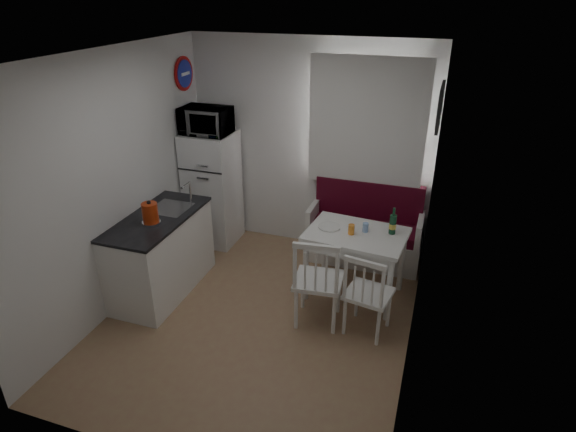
% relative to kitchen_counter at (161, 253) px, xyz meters
% --- Properties ---
extents(floor, '(3.00, 3.50, 0.02)m').
position_rel_kitchen_counter_xyz_m(floor, '(1.20, -0.16, -0.46)').
color(floor, '#9D6F53').
rests_on(floor, ground).
extents(ceiling, '(3.00, 3.50, 0.02)m').
position_rel_kitchen_counter_xyz_m(ceiling, '(1.20, -0.16, 2.14)').
color(ceiling, white).
rests_on(ceiling, wall_back).
extents(wall_back, '(3.00, 0.02, 2.60)m').
position_rel_kitchen_counter_xyz_m(wall_back, '(1.20, 1.59, 0.84)').
color(wall_back, white).
rests_on(wall_back, floor).
extents(wall_front, '(3.00, 0.02, 2.60)m').
position_rel_kitchen_counter_xyz_m(wall_front, '(1.20, -1.91, 0.84)').
color(wall_front, white).
rests_on(wall_front, floor).
extents(wall_left, '(0.02, 3.50, 2.60)m').
position_rel_kitchen_counter_xyz_m(wall_left, '(-0.30, -0.16, 0.84)').
color(wall_left, white).
rests_on(wall_left, floor).
extents(wall_right, '(0.02, 3.50, 2.60)m').
position_rel_kitchen_counter_xyz_m(wall_right, '(2.70, -0.16, 0.84)').
color(wall_right, white).
rests_on(wall_right, floor).
extents(window, '(1.22, 0.06, 1.47)m').
position_rel_kitchen_counter_xyz_m(window, '(1.90, 1.56, 1.17)').
color(window, white).
rests_on(window, wall_back).
extents(curtain, '(1.35, 0.02, 1.50)m').
position_rel_kitchen_counter_xyz_m(curtain, '(1.90, 1.49, 1.22)').
color(curtain, white).
rests_on(curtain, wall_back).
extents(kitchen_counter, '(0.62, 1.32, 1.16)m').
position_rel_kitchen_counter_xyz_m(kitchen_counter, '(0.00, 0.00, 0.00)').
color(kitchen_counter, white).
rests_on(kitchen_counter, floor).
extents(wall_sign, '(0.03, 0.40, 0.40)m').
position_rel_kitchen_counter_xyz_m(wall_sign, '(-0.27, 1.29, 1.69)').
color(wall_sign, '#1A279C').
rests_on(wall_sign, wall_left).
extents(picture_frame, '(0.04, 0.52, 0.42)m').
position_rel_kitchen_counter_xyz_m(picture_frame, '(2.67, 0.94, 1.59)').
color(picture_frame, black).
rests_on(picture_frame, wall_right).
extents(bench, '(1.37, 0.53, 0.98)m').
position_rel_kitchen_counter_xyz_m(bench, '(1.99, 1.36, -0.13)').
color(bench, white).
rests_on(bench, floor).
extents(dining_table, '(1.08, 0.81, 0.77)m').
position_rel_kitchen_counter_xyz_m(dining_table, '(2.03, 0.57, 0.22)').
color(dining_table, white).
rests_on(dining_table, floor).
extents(chair_left, '(0.51, 0.49, 0.53)m').
position_rel_kitchen_counter_xyz_m(chair_left, '(1.78, -0.10, 0.15)').
color(chair_left, white).
rests_on(chair_left, floor).
extents(chair_right, '(0.48, 0.47, 0.48)m').
position_rel_kitchen_counter_xyz_m(chair_right, '(2.28, -0.09, 0.10)').
color(chair_right, white).
rests_on(chair_right, floor).
extents(fridge, '(0.59, 0.59, 1.47)m').
position_rel_kitchen_counter_xyz_m(fridge, '(0.02, 1.24, 0.28)').
color(fridge, white).
rests_on(fridge, floor).
extents(microwave, '(0.58, 0.39, 0.32)m').
position_rel_kitchen_counter_xyz_m(microwave, '(0.02, 1.19, 1.18)').
color(microwave, white).
rests_on(microwave, fridge).
extents(kettle, '(0.19, 0.19, 0.25)m').
position_rel_kitchen_counter_xyz_m(kettle, '(0.05, -0.17, 0.57)').
color(kettle, '#B8310E').
rests_on(kettle, kitchen_counter).
extents(wine_bottle, '(0.07, 0.07, 0.29)m').
position_rel_kitchen_counter_xyz_m(wine_bottle, '(2.38, 0.67, 0.46)').
color(wine_bottle, '#154226').
rests_on(wine_bottle, dining_table).
extents(drinking_glass_orange, '(0.06, 0.06, 0.11)m').
position_rel_kitchen_counter_xyz_m(drinking_glass_orange, '(1.98, 0.52, 0.36)').
color(drinking_glass_orange, orange).
rests_on(drinking_glass_orange, dining_table).
extents(drinking_glass_blue, '(0.06, 0.06, 0.10)m').
position_rel_kitchen_counter_xyz_m(drinking_glass_blue, '(2.11, 0.62, 0.36)').
color(drinking_glass_blue, '#84A8E0').
rests_on(drinking_glass_blue, dining_table).
extents(plate, '(0.24, 0.24, 0.02)m').
position_rel_kitchen_counter_xyz_m(plate, '(1.73, 0.59, 0.32)').
color(plate, white).
rests_on(plate, dining_table).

